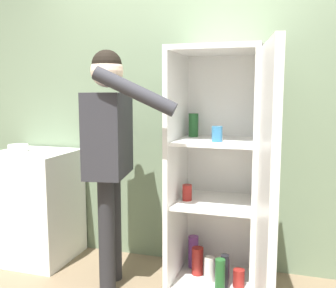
# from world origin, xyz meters

# --- Properties ---
(wall_back) EXTENTS (7.00, 0.06, 2.55)m
(wall_back) POSITION_xyz_m (0.00, 0.98, 1.27)
(wall_back) COLOR gray
(wall_back) RESTS_ON ground_plane
(refrigerator) EXTENTS (0.77, 1.22, 1.73)m
(refrigerator) POSITION_xyz_m (0.36, 0.54, 0.84)
(refrigerator) COLOR white
(refrigerator) RESTS_ON ground_plane
(person) EXTENTS (0.73, 0.60, 1.71)m
(person) POSITION_xyz_m (-0.45, 0.38, 1.08)
(person) COLOR #262628
(person) RESTS_ON ground_plane
(counter) EXTENTS (0.63, 0.59, 0.93)m
(counter) POSITION_xyz_m (-1.28, 0.64, 0.46)
(counter) COLOR white
(counter) RESTS_ON ground_plane
(bowl) EXTENTS (0.16, 0.16, 0.06)m
(bowl) POSITION_xyz_m (-1.40, 0.60, 0.96)
(bowl) COLOR white
(bowl) RESTS_ON counter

